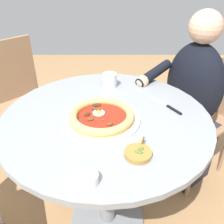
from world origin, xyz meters
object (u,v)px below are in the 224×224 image
object	(u,v)px
dining_table	(106,143)
water_glass	(110,81)
diner_person	(188,114)
steak_knife	(170,107)
cafe_chair_spare_near	(21,93)
cafe_chair_diner	(201,107)
olive_pan	(138,153)
ramekin_capers	(88,178)
pizza_on_plate	(102,117)

from	to	relation	value
dining_table	water_glass	distance (m)	0.35
diner_person	water_glass	bearing A→B (deg)	12.43
steak_knife	dining_table	bearing A→B (deg)	12.40
diner_person	cafe_chair_spare_near	world-z (taller)	diner_person
steak_knife	cafe_chair_diner	distance (m)	0.60
water_glass	olive_pan	size ratio (longest dim) A/B	0.64
steak_knife	ramekin_capers	distance (m)	0.57
cafe_chair_spare_near	pizza_on_plate	bearing A→B (deg)	132.39
dining_table	olive_pan	size ratio (longest dim) A/B	7.84
pizza_on_plate	diner_person	xyz separation A→B (m)	(-0.53, -0.44, -0.27)
ramekin_capers	olive_pan	size ratio (longest dim) A/B	0.53
dining_table	cafe_chair_spare_near	size ratio (longest dim) A/B	1.05
dining_table	olive_pan	xyz separation A→B (m)	(-0.12, 0.26, 0.17)
steak_knife	ramekin_capers	xyz separation A→B (m)	(0.35, 0.45, 0.02)
water_glass	ramekin_capers	xyz separation A→B (m)	(0.06, 0.68, -0.01)
pizza_on_plate	water_glass	bearing A→B (deg)	-95.64
cafe_chair_spare_near	olive_pan	bearing A→B (deg)	130.01
dining_table	steak_knife	world-z (taller)	steak_knife
steak_knife	cafe_chair_diner	world-z (taller)	cafe_chair_diner
ramekin_capers	cafe_chair_diner	size ratio (longest dim) A/B	0.08
water_glass	cafe_chair_spare_near	xyz separation A→B (m)	(0.64, -0.33, -0.25)
water_glass	pizza_on_plate	bearing A→B (deg)	84.36
dining_table	olive_pan	world-z (taller)	olive_pan
water_glass	diner_person	world-z (taller)	diner_person
pizza_on_plate	cafe_chair_diner	world-z (taller)	cafe_chair_diner
cafe_chair_diner	cafe_chair_spare_near	world-z (taller)	cafe_chair_spare_near
pizza_on_plate	cafe_chair_spare_near	xyz separation A→B (m)	(0.61, -0.66, -0.24)
olive_pan	cafe_chair_spare_near	size ratio (longest dim) A/B	0.13
ramekin_capers	cafe_chair_spare_near	size ratio (longest dim) A/B	0.07
cafe_chair_diner	cafe_chair_spare_near	bearing A→B (deg)	-6.03
diner_person	ramekin_capers	bearing A→B (deg)	54.52
ramekin_capers	diner_person	distance (m)	1.01
diner_person	cafe_chair_spare_near	xyz separation A→B (m)	(1.14, -0.22, 0.03)
dining_table	water_glass	size ratio (longest dim) A/B	12.34
dining_table	cafe_chair_spare_near	bearing A→B (deg)	-45.07
diner_person	cafe_chair_diner	bearing A→B (deg)	-142.82
ramekin_capers	cafe_chair_spare_near	world-z (taller)	cafe_chair_spare_near
steak_knife	cafe_chair_spare_near	world-z (taller)	cafe_chair_spare_near
pizza_on_plate	olive_pan	distance (m)	0.26
olive_pan	cafe_chair_diner	world-z (taller)	cafe_chair_diner
pizza_on_plate	ramekin_capers	xyz separation A→B (m)	(0.03, 0.35, -0.00)
dining_table	cafe_chair_diner	size ratio (longest dim) A/B	1.13
dining_table	steak_knife	bearing A→B (deg)	-167.60
steak_knife	cafe_chair_diner	bearing A→B (deg)	-127.98
olive_pan	diner_person	xyz separation A→B (m)	(-0.40, -0.67, -0.26)
pizza_on_plate	diner_person	world-z (taller)	diner_person
olive_pan	diner_person	world-z (taller)	diner_person
diner_person	olive_pan	bearing A→B (deg)	59.24
water_glass	cafe_chair_diner	distance (m)	0.71
ramekin_capers	cafe_chair_diner	world-z (taller)	cafe_chair_diner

